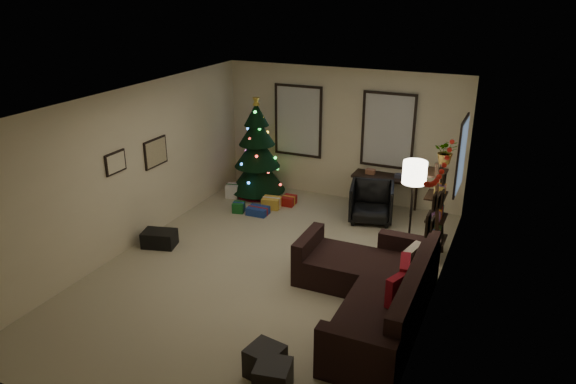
{
  "coord_description": "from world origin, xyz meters",
  "views": [
    {
      "loc": [
        3.36,
        -6.67,
        4.26
      ],
      "look_at": [
        0.1,
        0.6,
        1.15
      ],
      "focal_mm": 33.76,
      "sensor_mm": 36.0,
      "label": 1
    }
  ],
  "objects_px": {
    "desk": "(386,180)",
    "desk_chair": "(371,202)",
    "christmas_tree": "(257,154)",
    "bookshelf": "(438,211)",
    "sofa": "(374,293)"
  },
  "relations": [
    {
      "from": "christmas_tree",
      "to": "desk_chair",
      "type": "relative_size",
      "value": 2.87
    },
    {
      "from": "sofa",
      "to": "desk",
      "type": "bearing_deg",
      "value": 102.45
    },
    {
      "from": "desk_chair",
      "to": "christmas_tree",
      "type": "bearing_deg",
      "value": 159.58
    },
    {
      "from": "christmas_tree",
      "to": "desk_chair",
      "type": "xyz_separation_m",
      "value": [
        2.58,
        -0.34,
        -0.52
      ]
    },
    {
      "from": "christmas_tree",
      "to": "desk",
      "type": "distance_m",
      "value": 2.71
    },
    {
      "from": "christmas_tree",
      "to": "sofa",
      "type": "height_order",
      "value": "christmas_tree"
    },
    {
      "from": "desk",
      "to": "bookshelf",
      "type": "distance_m",
      "value": 2.09
    },
    {
      "from": "sofa",
      "to": "desk",
      "type": "relative_size",
      "value": 2.2
    },
    {
      "from": "sofa",
      "to": "desk",
      "type": "xyz_separation_m",
      "value": [
        -0.79,
        3.58,
        0.33
      ]
    },
    {
      "from": "christmas_tree",
      "to": "bookshelf",
      "type": "bearing_deg",
      "value": -18.82
    },
    {
      "from": "desk_chair",
      "to": "bookshelf",
      "type": "height_order",
      "value": "bookshelf"
    },
    {
      "from": "sofa",
      "to": "bookshelf",
      "type": "distance_m",
      "value": 2.05
    },
    {
      "from": "desk",
      "to": "desk_chair",
      "type": "xyz_separation_m",
      "value": [
        -0.09,
        -0.65,
        -0.24
      ]
    },
    {
      "from": "christmas_tree",
      "to": "desk",
      "type": "relative_size",
      "value": 1.66
    },
    {
      "from": "desk",
      "to": "bookshelf",
      "type": "relative_size",
      "value": 0.76
    }
  ]
}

